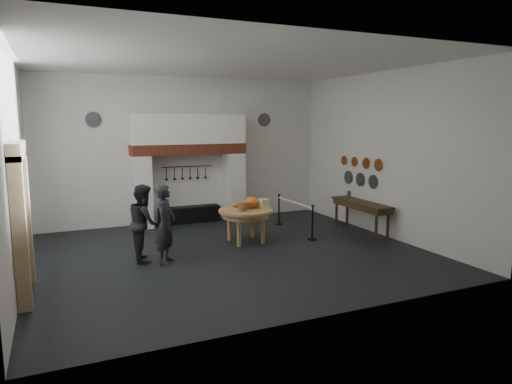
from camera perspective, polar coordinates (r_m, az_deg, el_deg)
name	(u,v)px	position (r m, az deg, el deg)	size (l,w,h in m)	color
floor	(232,253)	(11.13, -3.06, -7.63)	(9.00, 8.00, 0.02)	black
ceiling	(230,61)	(10.76, -3.26, 16.01)	(9.00, 8.00, 0.02)	silver
wall_back	(186,150)	(14.51, -8.78, 5.17)	(9.00, 0.02, 4.50)	silver
wall_front	(322,180)	(7.13, 8.30, 1.47)	(9.00, 0.02, 4.50)	silver
wall_left	(15,168)	(10.05, -27.93, 2.65)	(0.02, 8.00, 4.50)	silver
wall_right	(385,155)	(13.00, 15.79, 4.52)	(0.02, 8.00, 4.50)	silver
chimney_pier_left	(141,192)	(13.98, -14.13, 0.02)	(0.55, 0.70, 2.15)	silver
chimney_pier_right	(234,186)	(14.76, -2.78, 0.73)	(0.55, 0.70, 2.15)	silver
hearth_brick_band	(189,149)	(14.17, -8.41, 5.33)	(3.50, 0.72, 0.32)	#9E442B
chimney_hood	(188,129)	(14.15, -8.47, 7.80)	(3.50, 0.70, 0.90)	silver
iron_range	(190,214)	(14.51, -8.30, -2.80)	(1.90, 0.45, 0.50)	black
utensil_rail	(187,166)	(14.48, -8.65, 3.18)	(0.02, 0.02, 1.60)	black
door_recess	(17,229)	(9.21, -27.70, -4.12)	(0.04, 1.10, 2.50)	black
door_jamb_near	(20,235)	(8.51, -27.42, -4.75)	(0.22, 0.30, 2.60)	tan
door_jamb_far	(25,218)	(9.88, -26.95, -2.95)	(0.22, 0.30, 2.60)	tan
door_lintel	(16,150)	(9.02, -27.77, 4.62)	(0.22, 1.70, 0.30)	tan
wall_plaque	(23,195)	(10.92, -27.15, -0.32)	(0.05, 0.34, 0.44)	gold
work_table	(246,211)	(11.93, -1.27, -2.35)	(1.43, 1.43, 0.07)	tan
pumpkin	(251,202)	(12.06, -0.58, -1.30)	(0.36, 0.36, 0.31)	#DC581F
cheese_block_big	(264,204)	(12.05, 1.02, -1.48)	(0.22, 0.22, 0.24)	#D3D07E
cheese_block_small	(259,203)	(12.32, 0.34, -1.35)	(0.18, 0.18, 0.20)	#D0CE7C
wicker_basket	(243,207)	(11.71, -1.67, -1.84)	(0.32, 0.32, 0.22)	brown
bread_loaf	(237,205)	(12.19, -2.34, -1.63)	(0.31, 0.18, 0.13)	#9C5837
visitor_near	(166,224)	(10.36, -11.24, -3.94)	(0.65, 0.43, 1.79)	#222227
visitor_far	(144,223)	(10.67, -13.81, -3.74)	(0.85, 0.66, 1.75)	black
side_table	(361,203)	(13.26, 13.02, -1.31)	(0.55, 2.20, 0.06)	#3A2B15
pewter_jug	(349,195)	(13.71, 11.54, -0.33)	(0.12, 0.12, 0.22)	#4C4B50
copper_pan_a	(378,165)	(13.15, 15.05, 3.29)	(0.34, 0.34, 0.03)	#C6662D
copper_pan_b	(366,163)	(13.58, 13.60, 3.51)	(0.32, 0.32, 0.03)	#C6662D
copper_pan_c	(355,162)	(14.02, 12.23, 3.72)	(0.30, 0.30, 0.03)	#C6662D
copper_pan_d	(344,160)	(14.47, 10.95, 3.91)	(0.28, 0.28, 0.03)	#C6662D
pewter_plate_left	(373,182)	(13.36, 14.43, 1.23)	(0.40, 0.40, 0.03)	#4C4C51
pewter_plate_mid	(360,179)	(13.83, 12.90, 1.54)	(0.40, 0.40, 0.03)	#4C4C51
pewter_plate_right	(348,177)	(14.32, 11.46, 1.83)	(0.40, 0.40, 0.03)	#4C4C51
pewter_plate_back_left	(93,120)	(13.99, -19.68, 8.52)	(0.44, 0.44, 0.03)	#4C4C51
pewter_plate_back_right	(264,120)	(15.38, 1.05, 9.01)	(0.44, 0.44, 0.03)	#4C4C51
barrier_post_near	(312,223)	(12.33, 7.07, -3.90)	(0.05, 0.05, 0.90)	black
barrier_post_far	(279,210)	(14.04, 2.88, -2.27)	(0.05, 0.05, 0.90)	black
barrier_rope	(295,203)	(13.10, 4.86, -1.32)	(0.04, 0.04, 2.00)	white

